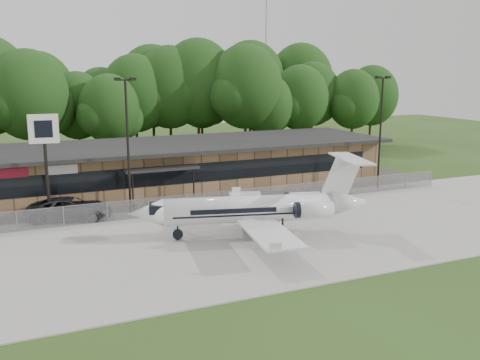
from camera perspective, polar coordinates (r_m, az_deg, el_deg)
name	(u,v)px	position (r m, az deg, el deg)	size (l,w,h in m)	color
ground	(297,282)	(28.35, 6.05, -10.73)	(160.00, 160.00, 0.00)	#314318
apron	(236,237)	(35.06, -0.47, -6.15)	(64.00, 18.00, 0.08)	#9E9B93
parking_lot	(182,199)	(45.46, -6.22, -2.05)	(50.00, 9.00, 0.06)	#383835
terminal	(167,166)	(49.19, -7.84, 1.51)	(41.00, 11.65, 4.30)	#926949
fence	(200,203)	(41.14, -4.33, -2.42)	(46.00, 0.04, 1.52)	gray
treeline	(123,98)	(66.07, -12.36, 8.59)	(72.00, 12.00, 15.00)	#173E13
radio_mast	(266,57)	(78.95, 2.78, 12.93)	(0.20, 0.20, 25.00)	gray
light_pole_mid	(128,136)	(40.29, -11.91, 4.60)	(1.55, 0.30, 10.23)	black
light_pole_right	(381,124)	(50.29, 14.78, 5.83)	(1.55, 0.30, 10.23)	black
business_jet	(257,209)	(34.72, 1.85, -3.16)	(15.54, 13.97, 5.26)	silver
suv	(70,209)	(40.85, -17.66, -2.96)	(2.77, 6.01, 1.67)	#353437
pole_sign	(44,140)	(39.82, -20.14, 3.99)	(2.04, 0.45, 7.76)	black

